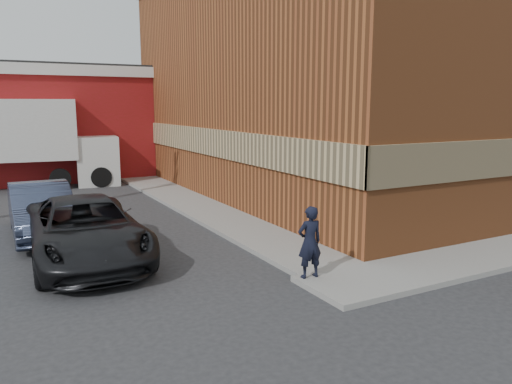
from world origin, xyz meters
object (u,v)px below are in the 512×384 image
suv_a (85,230)px  brick_building (357,82)px  man (310,242)px  sedan (41,210)px  box_truck (22,137)px

suv_a → brick_building: bearing=24.7°
man → brick_building: bearing=-130.1°
man → sedan: bearing=-53.1°
man → suv_a: (-3.85, 3.78, -0.13)m
sedan → box_truck: box_truck is taller
suv_a → box_truck: bearing=93.6°
brick_building → sedan: brick_building is taller
brick_building → box_truck: size_ratio=2.23×
suv_a → box_truck: size_ratio=0.66×
suv_a → box_truck: box_truck is taller
man → suv_a: bearing=-41.3°
man → sedan: size_ratio=0.34×
suv_a → box_truck: (-0.52, 12.37, 1.51)m
box_truck → brick_building: bearing=-20.4°
man → suv_a: size_ratio=0.28×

